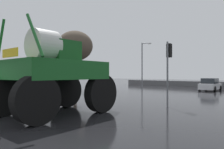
{
  "coord_description": "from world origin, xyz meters",
  "views": [
    {
      "loc": [
        10.35,
        -1.68,
        1.96
      ],
      "look_at": [
        1.62,
        7.81,
        1.97
      ],
      "focal_mm": 33.79,
      "sensor_mm": 36.0,
      "label": 1
    }
  ],
  "objects_px": {
    "bare_tree_left": "(75,46)",
    "traffic_signal_near_left": "(69,66)",
    "traffic_signal_near_right": "(169,59)",
    "streetlight_far_left": "(143,62)",
    "sedan_ahead": "(210,85)",
    "oversize_sprayer": "(54,73)"
  },
  "relations": [
    {
      "from": "streetlight_far_left",
      "to": "sedan_ahead",
      "type": "bearing_deg",
      "value": -4.74
    },
    {
      "from": "oversize_sprayer",
      "to": "traffic_signal_near_left",
      "type": "distance_m",
      "value": 9.37
    },
    {
      "from": "streetlight_far_left",
      "to": "bare_tree_left",
      "type": "distance_m",
      "value": 12.28
    },
    {
      "from": "streetlight_far_left",
      "to": "traffic_signal_near_right",
      "type": "bearing_deg",
      "value": -51.42
    },
    {
      "from": "sedan_ahead",
      "to": "streetlight_far_left",
      "type": "height_order",
      "value": "streetlight_far_left"
    },
    {
      "from": "bare_tree_left",
      "to": "traffic_signal_near_left",
      "type": "bearing_deg",
      "value": -42.57
    },
    {
      "from": "traffic_signal_near_left",
      "to": "streetlight_far_left",
      "type": "bearing_deg",
      "value": 99.7
    },
    {
      "from": "oversize_sprayer",
      "to": "bare_tree_left",
      "type": "distance_m",
      "value": 15.91
    },
    {
      "from": "streetlight_far_left",
      "to": "bare_tree_left",
      "type": "relative_size",
      "value": 0.96
    },
    {
      "from": "traffic_signal_near_right",
      "to": "streetlight_far_left",
      "type": "relative_size",
      "value": 0.56
    },
    {
      "from": "traffic_signal_near_right",
      "to": "bare_tree_left",
      "type": "height_order",
      "value": "bare_tree_left"
    },
    {
      "from": "traffic_signal_near_left",
      "to": "traffic_signal_near_right",
      "type": "xyz_separation_m",
      "value": [
        10.18,
        -0.0,
        0.11
      ]
    },
    {
      "from": "traffic_signal_near_left",
      "to": "traffic_signal_near_right",
      "type": "distance_m",
      "value": 10.18
    },
    {
      "from": "traffic_signal_near_left",
      "to": "traffic_signal_near_right",
      "type": "bearing_deg",
      "value": -0.01
    },
    {
      "from": "traffic_signal_near_right",
      "to": "streetlight_far_left",
      "type": "xyz_separation_m",
      "value": [
        -12.96,
        16.25,
        1.06
      ]
    },
    {
      "from": "traffic_signal_near_left",
      "to": "streetlight_far_left",
      "type": "relative_size",
      "value": 0.54
    },
    {
      "from": "bare_tree_left",
      "to": "oversize_sprayer",
      "type": "bearing_deg",
      "value": -41.18
    },
    {
      "from": "traffic_signal_near_left",
      "to": "streetlight_far_left",
      "type": "xyz_separation_m",
      "value": [
        -2.78,
        16.24,
        1.17
      ]
    },
    {
      "from": "streetlight_far_left",
      "to": "traffic_signal_near_left",
      "type": "bearing_deg",
      "value": -80.3
    },
    {
      "from": "sedan_ahead",
      "to": "traffic_signal_near_right",
      "type": "distance_m",
      "value": 15.73
    },
    {
      "from": "traffic_signal_near_right",
      "to": "bare_tree_left",
      "type": "relative_size",
      "value": 0.54
    },
    {
      "from": "oversize_sprayer",
      "to": "traffic_signal_near_right",
      "type": "distance_m",
      "value": 6.82
    }
  ]
}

